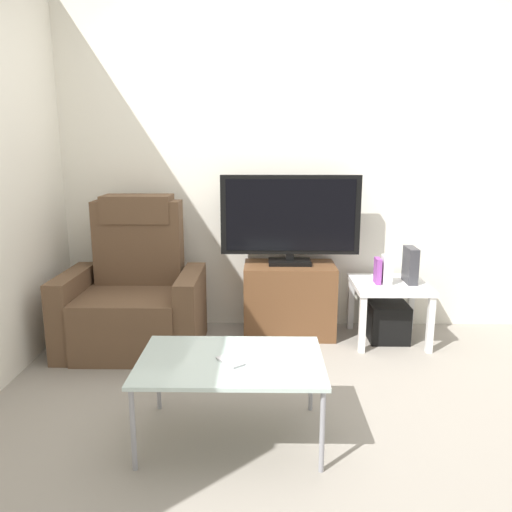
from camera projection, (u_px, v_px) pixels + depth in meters
The scene contains 13 objects.
ground_plane at pixel (309, 385), 3.06m from camera, with size 6.40×6.40×0.00m, color gray.
wall_back at pixel (300, 163), 3.88m from camera, with size 6.40×0.06×2.60m, color silver.
tv_stand at pixel (289, 299), 3.84m from camera, with size 0.69×0.41×0.55m.
television at pixel (290, 218), 3.73m from camera, with size 1.04×0.20×0.67m.
recliner_armchair at pixel (134, 296), 3.61m from camera, with size 0.98×0.78×1.08m.
side_table at pixel (389, 292), 3.70m from camera, with size 0.54×0.54×0.45m.
subwoofer_box at pixel (388, 322), 3.75m from camera, with size 0.28×0.28×0.28m, color black.
book_leftmost at pixel (378, 271), 3.65m from camera, with size 0.04×0.12×0.19m, color purple.
book_middle at pixel (386, 269), 3.65m from camera, with size 0.05×0.10×0.21m, color white.
book_rightmost at pixel (388, 272), 3.65m from camera, with size 0.03×0.12×0.17m, color white.
game_console at pixel (410, 265), 3.67m from camera, with size 0.07×0.20×0.26m, color #333338.
coffee_table at pixel (231, 364), 2.43m from camera, with size 0.90×0.60×0.42m.
cell_phone at pixel (230, 361), 2.39m from camera, with size 0.07×0.15×0.01m, color #B7B7BC.
Camera 1 is at (-0.28, -2.82, 1.43)m, focal length 35.08 mm.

